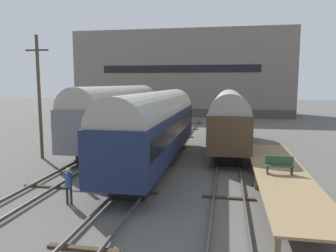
{
  "coord_description": "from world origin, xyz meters",
  "views": [
    {
      "loc": [
        4.75,
        -18.89,
        5.7
      ],
      "look_at": [
        0.0,
        7.27,
        2.2
      ],
      "focal_mm": 35.0,
      "sensor_mm": 36.0,
      "label": 1
    }
  ],
  "objects_px": {
    "person_worker": "(69,182)",
    "utility_pole": "(39,96)",
    "train_car_grey": "(119,112)",
    "bench": "(279,165)",
    "train_car_brown": "(229,116)",
    "train_car_navy": "(156,124)"
  },
  "relations": [
    {
      "from": "train_car_grey",
      "to": "utility_pole",
      "type": "relative_size",
      "value": 1.95
    },
    {
      "from": "train_car_brown",
      "to": "train_car_grey",
      "type": "height_order",
      "value": "train_car_grey"
    },
    {
      "from": "train_car_grey",
      "to": "bench",
      "type": "bearing_deg",
      "value": -42.14
    },
    {
      "from": "bench",
      "to": "person_worker",
      "type": "relative_size",
      "value": 0.79
    },
    {
      "from": "person_worker",
      "to": "utility_pole",
      "type": "distance_m",
      "value": 11.46
    },
    {
      "from": "train_car_brown",
      "to": "train_car_grey",
      "type": "distance_m",
      "value": 9.86
    },
    {
      "from": "train_car_brown",
      "to": "utility_pole",
      "type": "bearing_deg",
      "value": -156.18
    },
    {
      "from": "train_car_grey",
      "to": "person_worker",
      "type": "distance_m",
      "value": 14.86
    },
    {
      "from": "train_car_brown",
      "to": "bench",
      "type": "bearing_deg",
      "value": -77.59
    },
    {
      "from": "bench",
      "to": "utility_pole",
      "type": "xyz_separation_m",
      "value": [
        -16.56,
        5.29,
        3.21
      ]
    },
    {
      "from": "train_car_navy",
      "to": "utility_pole",
      "type": "height_order",
      "value": "utility_pole"
    },
    {
      "from": "person_worker",
      "to": "utility_pole",
      "type": "xyz_separation_m",
      "value": [
        -6.6,
        8.61,
        3.69
      ]
    },
    {
      "from": "train_car_navy",
      "to": "person_worker",
      "type": "xyz_separation_m",
      "value": [
        -2.5,
        -7.77,
        -1.84
      ]
    },
    {
      "from": "bench",
      "to": "train_car_brown",
      "type": "bearing_deg",
      "value": 102.41
    },
    {
      "from": "train_car_navy",
      "to": "bench",
      "type": "xyz_separation_m",
      "value": [
        7.45,
        -4.45,
        -1.36
      ]
    },
    {
      "from": "train_car_grey",
      "to": "bench",
      "type": "relative_size",
      "value": 12.84
    },
    {
      "from": "bench",
      "to": "train_car_grey",
      "type": "bearing_deg",
      "value": 137.86
    },
    {
      "from": "train_car_brown",
      "to": "bench",
      "type": "height_order",
      "value": "train_car_brown"
    },
    {
      "from": "train_car_brown",
      "to": "utility_pole",
      "type": "height_order",
      "value": "utility_pole"
    },
    {
      "from": "person_worker",
      "to": "train_car_grey",
      "type": "bearing_deg",
      "value": 99.48
    },
    {
      "from": "train_car_brown",
      "to": "train_car_navy",
      "type": "xyz_separation_m",
      "value": [
        -4.93,
        -7.03,
        0.07
      ]
    },
    {
      "from": "train_car_brown",
      "to": "train_car_grey",
      "type": "relative_size",
      "value": 0.87
    }
  ]
}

